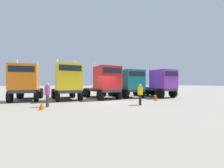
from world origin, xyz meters
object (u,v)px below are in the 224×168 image
at_px(semi_truck_orange, 26,82).
at_px(semi_truck_teal, 129,83).
at_px(traffic_cone_far, 42,106).
at_px(traffic_cone_mid, 156,97).
at_px(semi_truck_red, 105,82).
at_px(visitor_with_camera, 47,93).
at_px(semi_truck_yellow, 67,82).
at_px(visitor_in_hivis, 140,93).
at_px(semi_truck_purple, 160,83).

xyz_separation_m(semi_truck_orange, semi_truck_teal, (11.43, 0.27, -0.10)).
xyz_separation_m(semi_truck_orange, traffic_cone_far, (2.34, -6.19, -1.61)).
bearing_deg(traffic_cone_mid, semi_truck_teal, 107.45).
xyz_separation_m(semi_truck_teal, traffic_cone_far, (-9.10, -6.45, -1.51)).
bearing_deg(semi_truck_teal, traffic_cone_far, -61.13).
height_order(semi_truck_red, traffic_cone_far, semi_truck_red).
relative_size(semi_truck_orange, visitor_with_camera, 3.33).
distance_m(semi_truck_orange, semi_truck_teal, 11.44).
height_order(semi_truck_yellow, visitor_in_hivis, semi_truck_yellow).
bearing_deg(visitor_in_hivis, semi_truck_purple, -115.23).
bearing_deg(semi_truck_yellow, visitor_in_hivis, 36.32).
relative_size(visitor_in_hivis, traffic_cone_far, 3.09).
bearing_deg(semi_truck_yellow, traffic_cone_mid, 60.67).
bearing_deg(visitor_with_camera, semi_truck_purple, -155.64).
bearing_deg(semi_truck_teal, visitor_with_camera, -66.49).
xyz_separation_m(semi_truck_orange, visitor_with_camera, (2.55, -4.86, -0.84)).
bearing_deg(semi_truck_purple, semi_truck_red, -102.21).
bearing_deg(traffic_cone_far, semi_truck_yellow, 73.35).
bearing_deg(semi_truck_purple, traffic_cone_mid, -51.73).
height_order(semi_truck_teal, visitor_with_camera, semi_truck_teal).
bearing_deg(traffic_cone_far, visitor_with_camera, 80.80).
distance_m(semi_truck_red, traffic_cone_far, 8.22).
bearing_deg(traffic_cone_far, visitor_in_hivis, 0.98).
distance_m(visitor_with_camera, traffic_cone_mid, 10.22).
xyz_separation_m(semi_truck_red, semi_truck_teal, (3.35, 0.80, -0.10)).
distance_m(semi_truck_orange, traffic_cone_mid, 13.30).
xyz_separation_m(semi_truck_yellow, traffic_cone_mid, (8.66, -3.13, -1.63)).
distance_m(visitor_in_hivis, visitor_with_camera, 7.21).
height_order(semi_truck_yellow, semi_truck_teal, semi_truck_yellow).
xyz_separation_m(semi_truck_orange, semi_truck_yellow, (4.02, -0.57, 0.06)).
relative_size(semi_truck_teal, traffic_cone_far, 11.08).
xyz_separation_m(semi_truck_yellow, semi_truck_purple, (11.26, -0.01, -0.13)).
height_order(semi_truck_orange, traffic_cone_mid, semi_truck_orange).
distance_m(semi_truck_teal, traffic_cone_mid, 4.41).
height_order(semi_truck_orange, semi_truck_purple, semi_truck_orange).
bearing_deg(semi_truck_orange, visitor_in_hivis, 55.38).
distance_m(semi_truck_red, visitor_with_camera, 7.07).
bearing_deg(visitor_with_camera, semi_truck_teal, -144.23).
bearing_deg(visitor_in_hivis, traffic_cone_far, 21.45).
xyz_separation_m(semi_truck_teal, traffic_cone_mid, (1.25, -3.96, -1.47)).
height_order(semi_truck_teal, traffic_cone_far, semi_truck_teal).
bearing_deg(traffic_cone_mid, semi_truck_red, 145.45).
distance_m(visitor_with_camera, traffic_cone_far, 1.55).
xyz_separation_m(semi_truck_purple, visitor_in_hivis, (-5.62, -5.48, -0.83)).
bearing_deg(semi_truck_yellow, semi_truck_orange, -107.51).
height_order(semi_truck_yellow, traffic_cone_far, semi_truck_yellow).
bearing_deg(visitor_with_camera, semi_truck_orange, -56.51).
bearing_deg(traffic_cone_mid, semi_truck_orange, 163.74).
distance_m(semi_truck_teal, visitor_in_hivis, 6.62).
bearing_deg(semi_truck_purple, visitor_with_camera, -83.29).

